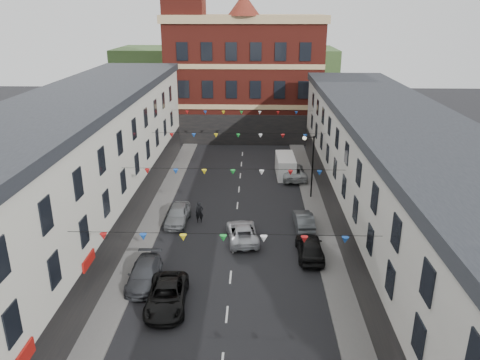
# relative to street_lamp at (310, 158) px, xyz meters

# --- Properties ---
(ground) EXTENTS (160.00, 160.00, 0.00)m
(ground) POSITION_rel_street_lamp_xyz_m (-6.55, -14.00, -3.90)
(ground) COLOR black
(ground) RESTS_ON ground
(pavement_left) EXTENTS (1.80, 64.00, 0.15)m
(pavement_left) POSITION_rel_street_lamp_xyz_m (-13.45, -12.00, -3.83)
(pavement_left) COLOR #605E5B
(pavement_left) RESTS_ON ground
(pavement_right) EXTENTS (1.80, 64.00, 0.15)m
(pavement_right) POSITION_rel_street_lamp_xyz_m (0.35, -12.00, -3.83)
(pavement_right) COLOR #605E5B
(pavement_right) RESTS_ON ground
(terrace_left) EXTENTS (8.40, 56.00, 10.70)m
(terrace_left) POSITION_rel_street_lamp_xyz_m (-18.33, -13.00, 1.44)
(terrace_left) COLOR beige
(terrace_left) RESTS_ON ground
(terrace_right) EXTENTS (8.40, 56.00, 9.70)m
(terrace_right) POSITION_rel_street_lamp_xyz_m (5.23, -13.00, 0.95)
(terrace_right) COLOR #B3B1A8
(terrace_right) RESTS_ON ground
(civic_building) EXTENTS (20.60, 13.30, 18.50)m
(civic_building) POSITION_rel_street_lamp_xyz_m (-6.55, 23.95, 4.23)
(civic_building) COLOR maroon
(civic_building) RESTS_ON ground
(clock_tower) EXTENTS (5.60, 5.60, 30.00)m
(clock_tower) POSITION_rel_street_lamp_xyz_m (-14.05, 21.00, 11.03)
(clock_tower) COLOR maroon
(clock_tower) RESTS_ON ground
(distant_hill) EXTENTS (40.00, 14.00, 10.00)m
(distant_hill) POSITION_rel_street_lamp_xyz_m (-10.55, 48.00, 1.10)
(distant_hill) COLOR #324C23
(distant_hill) RESTS_ON ground
(street_lamp) EXTENTS (1.10, 0.36, 6.00)m
(street_lamp) POSITION_rel_street_lamp_xyz_m (0.00, 0.00, 0.00)
(street_lamp) COLOR black
(street_lamp) RESTS_ON ground
(car_left_c) EXTENTS (2.57, 5.07, 1.38)m
(car_left_c) POSITION_rel_street_lamp_xyz_m (-10.15, -17.27, -3.22)
(car_left_c) COLOR black
(car_left_c) RESTS_ON ground
(car_left_d) EXTENTS (1.98, 4.63, 1.33)m
(car_left_d) POSITION_rel_street_lamp_xyz_m (-12.05, -14.85, -3.24)
(car_left_d) COLOR #3E4146
(car_left_d) RESTS_ON ground
(car_left_e) EXTENTS (1.88, 4.39, 1.48)m
(car_left_e) POSITION_rel_street_lamp_xyz_m (-11.33, -5.71, -3.17)
(car_left_e) COLOR gray
(car_left_e) RESTS_ON ground
(car_right_d) EXTENTS (1.85, 4.49, 1.52)m
(car_right_d) POSITION_rel_street_lamp_xyz_m (-1.05, -11.09, -3.14)
(car_right_d) COLOR black
(car_right_d) RESTS_ON ground
(car_right_e) EXTENTS (1.58, 4.04, 1.31)m
(car_right_e) POSITION_rel_street_lamp_xyz_m (-1.05, -6.32, -3.25)
(car_right_e) COLOR #505558
(car_right_e) RESTS_ON ground
(car_right_f) EXTENTS (2.77, 5.43, 1.47)m
(car_right_f) POSITION_rel_street_lamp_xyz_m (-1.05, 5.56, -3.17)
(car_right_f) COLOR #B2B5B7
(car_right_f) RESTS_ON ground
(moving_car) EXTENTS (2.82, 5.00, 1.32)m
(moving_car) POSITION_rel_street_lamp_xyz_m (-5.92, -8.65, -3.25)
(moving_car) COLOR silver
(moving_car) RESTS_ON ground
(white_van) EXTENTS (1.97, 4.85, 2.13)m
(white_van) POSITION_rel_street_lamp_xyz_m (-1.79, 6.35, -2.84)
(white_van) COLOR white
(white_van) RESTS_ON ground
(pedestrian) EXTENTS (0.71, 0.53, 1.79)m
(pedestrian) POSITION_rel_street_lamp_xyz_m (-9.55, -5.60, -3.01)
(pedestrian) COLOR black
(pedestrian) RESTS_ON ground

